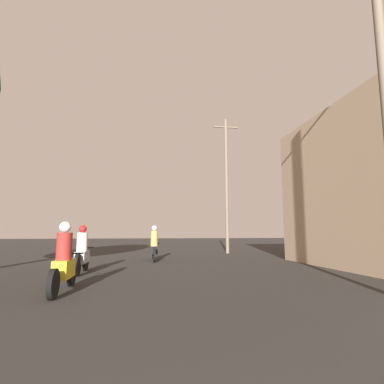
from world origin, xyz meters
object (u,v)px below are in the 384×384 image
Objects in this scene: motorcycle_black at (154,246)px; utility_pole_far at (226,182)px; motorcycle_yellow at (64,263)px; motorcycle_silver at (82,254)px.

motorcycle_black is 7.07m from utility_pole_far.
motorcycle_yellow is at bearing -105.28° from motorcycle_black.
motorcycle_black reaches higher than motorcycle_yellow.
utility_pole_far reaches higher than motorcycle_black.
utility_pole_far reaches higher than motorcycle_silver.
motorcycle_silver is at bearing -119.42° from motorcycle_black.
utility_pole_far is at bearing 56.49° from motorcycle_silver.
motorcycle_yellow is 7.17m from motorcycle_black.
motorcycle_black is (2.15, 6.84, 0.02)m from motorcycle_yellow.
motorcycle_black is at bearing 66.41° from motorcycle_silver.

